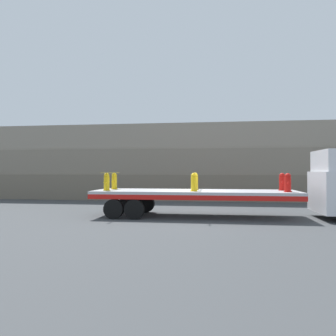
# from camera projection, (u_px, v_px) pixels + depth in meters

# --- Properties ---
(ground_plane) EXTENTS (120.00, 120.00, 0.00)m
(ground_plane) POSITION_uv_depth(u_px,v_px,m) (195.00, 217.00, 14.60)
(ground_plane) COLOR #3F4244
(rock_cliff) EXTENTS (60.00, 3.30, 5.32)m
(rock_cliff) POSITION_uv_depth(u_px,v_px,m) (201.00, 162.00, 23.35)
(rock_cliff) COLOR #706656
(rock_cliff) RESTS_ON ground_plane
(flatbed_trailer) EXTENTS (8.97, 2.67, 1.17)m
(flatbed_trailer) POSITION_uv_depth(u_px,v_px,m) (181.00, 195.00, 14.69)
(flatbed_trailer) COLOR #B2B2B7
(flatbed_trailer) RESTS_ON ground_plane
(fire_hydrant_yellow_near_0) EXTENTS (0.32, 0.54, 0.78)m
(fire_hydrant_yellow_near_0) POSITION_uv_depth(u_px,v_px,m) (107.00, 182.00, 14.58)
(fire_hydrant_yellow_near_0) COLOR gold
(fire_hydrant_yellow_near_0) RESTS_ON flatbed_trailer
(fire_hydrant_yellow_far_0) EXTENTS (0.32, 0.54, 0.78)m
(fire_hydrant_yellow_far_0) POSITION_uv_depth(u_px,v_px,m) (114.00, 181.00, 15.70)
(fire_hydrant_yellow_far_0) COLOR gold
(fire_hydrant_yellow_far_0) RESTS_ON flatbed_trailer
(fire_hydrant_yellow_near_1) EXTENTS (0.32, 0.54, 0.78)m
(fire_hydrant_yellow_near_1) POSITION_uv_depth(u_px,v_px,m) (194.00, 182.00, 14.05)
(fire_hydrant_yellow_near_1) COLOR gold
(fire_hydrant_yellow_near_1) RESTS_ON flatbed_trailer
(fire_hydrant_yellow_far_1) EXTENTS (0.32, 0.54, 0.78)m
(fire_hydrant_yellow_far_1) POSITION_uv_depth(u_px,v_px,m) (195.00, 182.00, 15.18)
(fire_hydrant_yellow_far_1) COLOR gold
(fire_hydrant_yellow_far_1) RESTS_ON flatbed_trailer
(fire_hydrant_red_near_2) EXTENTS (0.32, 0.54, 0.78)m
(fire_hydrant_red_near_2) POSITION_uv_depth(u_px,v_px,m) (288.00, 183.00, 13.53)
(fire_hydrant_red_near_2) COLOR red
(fire_hydrant_red_near_2) RESTS_ON flatbed_trailer
(fire_hydrant_red_far_2) EXTENTS (0.32, 0.54, 0.78)m
(fire_hydrant_red_far_2) POSITION_uv_depth(u_px,v_px,m) (282.00, 182.00, 14.65)
(fire_hydrant_red_far_2) COLOR red
(fire_hydrant_red_far_2) RESTS_ON flatbed_trailer
(cargo_strap_rear) EXTENTS (0.05, 2.77, 0.01)m
(cargo_strap_rear) POSITION_uv_depth(u_px,v_px,m) (111.00, 173.00, 15.15)
(cargo_strap_rear) COLOR yellow
(cargo_strap_rear) RESTS_ON fire_hydrant_yellow_near_0
(cargo_strap_middle) EXTENTS (0.05, 2.77, 0.01)m
(cargo_strap_middle) POSITION_uv_depth(u_px,v_px,m) (195.00, 173.00, 14.62)
(cargo_strap_middle) COLOR yellow
(cargo_strap_middle) RESTS_ON fire_hydrant_yellow_near_1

